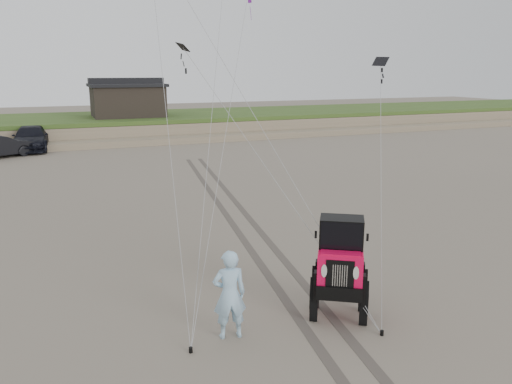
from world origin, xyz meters
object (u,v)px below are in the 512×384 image
cabin (127,99)px  jeep (340,279)px  truck_c (31,138)px  man (229,294)px

cabin → jeep: (-0.49, -36.48, -2.27)m
cabin → truck_c: cabin is taller
cabin → truck_c: (-7.88, -5.75, -2.38)m
jeep → cabin: bearing=121.3°
cabin → man: 36.58m
truck_c → man: man is taller
cabin → man: (-3.18, -36.37, -2.23)m
cabin → man: cabin is taller
man → truck_c: bearing=-73.0°
cabin → man: size_ratio=3.19×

